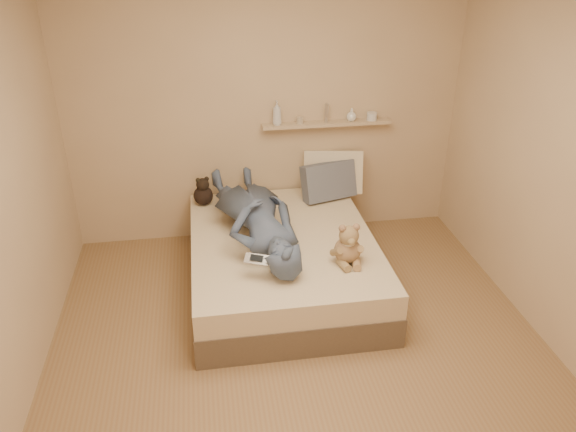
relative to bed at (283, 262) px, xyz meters
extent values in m
plane|color=olive|center=(0.00, -0.93, -0.22)|extent=(3.80, 3.80, 0.00)
plane|color=tan|center=(0.00, 0.97, 1.08)|extent=(3.60, 0.00, 3.60)
cube|color=brown|center=(0.00, 0.00, -0.10)|extent=(1.50, 1.90, 0.25)
cube|color=beige|center=(0.00, 0.00, 0.13)|extent=(1.48, 1.88, 0.20)
cube|color=#B1B4B8|center=(-0.27, -0.55, 0.38)|extent=(0.20, 0.14, 0.06)
cube|color=black|center=(-0.27, -0.55, 0.40)|extent=(0.10, 0.08, 0.03)
sphere|color=#916E4F|center=(0.43, -0.43, 0.33)|extent=(0.20, 0.20, 0.20)
sphere|color=olive|center=(0.43, -0.45, 0.46)|extent=(0.15, 0.15, 0.15)
sphere|color=#90664F|center=(0.38, -0.45, 0.53)|extent=(0.06, 0.06, 0.06)
sphere|color=#8F6C4E|center=(0.48, -0.45, 0.53)|extent=(0.06, 0.06, 0.06)
sphere|color=#937B51|center=(0.43, -0.52, 0.45)|extent=(0.06, 0.06, 0.06)
cylinder|color=olive|center=(0.34, -0.46, 0.34)|extent=(0.09, 0.14, 0.11)
cylinder|color=#9E7F54|center=(0.52, -0.46, 0.34)|extent=(0.09, 0.14, 0.11)
cylinder|color=#977B50|center=(0.38, -0.52, 0.26)|extent=(0.09, 0.15, 0.07)
cylinder|color=#A58158|center=(0.48, -0.52, 0.26)|extent=(0.08, 0.14, 0.07)
cylinder|color=beige|center=(0.43, -0.45, 0.40)|extent=(0.11, 0.11, 0.02)
sphere|color=black|center=(-0.62, 0.73, 0.31)|extent=(0.18, 0.18, 0.18)
sphere|color=black|center=(-0.62, 0.72, 0.43)|extent=(0.12, 0.12, 0.12)
sphere|color=black|center=(-0.66, 0.71, 0.48)|extent=(0.04, 0.04, 0.04)
sphere|color=black|center=(-0.58, 0.73, 0.48)|extent=(0.04, 0.04, 0.04)
cube|color=beige|center=(0.61, 0.83, 0.43)|extent=(0.59, 0.37, 0.43)
cube|color=slate|center=(0.54, 0.69, 0.40)|extent=(0.54, 0.35, 0.37)
imported|color=#414A67|center=(-0.21, 0.07, 0.41)|extent=(0.87, 1.66, 0.38)
cube|color=tan|center=(0.55, 0.91, 0.88)|extent=(1.20, 0.12, 0.03)
imported|color=silver|center=(0.09, 0.91, 1.00)|extent=(0.09, 0.09, 0.22)
cylinder|color=#BDB4A2|center=(0.30, 0.91, 0.92)|extent=(0.06, 0.06, 0.06)
cylinder|color=silver|center=(0.55, 0.91, 0.98)|extent=(0.04, 0.04, 0.18)
imported|color=white|center=(0.78, 0.91, 0.95)|extent=(0.11, 0.11, 0.12)
cylinder|color=silver|center=(0.98, 0.91, 0.93)|extent=(0.10, 0.10, 0.07)
camera|label=1|loc=(-0.58, -3.94, 2.52)|focal=35.00mm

